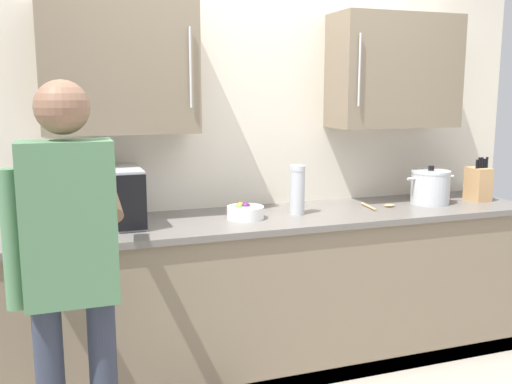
% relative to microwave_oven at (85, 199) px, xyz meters
% --- Properties ---
extents(back_wall_tiled, '(3.60, 0.44, 2.87)m').
position_rel_microwave_oven_xyz_m(back_wall_tiled, '(1.05, 0.29, 0.44)').
color(back_wall_tiled, beige).
rests_on(back_wall_tiled, ground_plane).
extents(counter_unit, '(3.17, 0.67, 0.92)m').
position_rel_microwave_oven_xyz_m(counter_unit, '(1.05, -0.03, -0.61)').
color(counter_unit, '#756651').
rests_on(counter_unit, ground_plane).
extents(microwave_oven, '(0.60, 0.76, 0.31)m').
position_rel_microwave_oven_xyz_m(microwave_oven, '(0.00, 0.00, 0.00)').
color(microwave_oven, '#B7BABF').
rests_on(microwave_oven, counter_unit).
extents(fruit_bowl, '(0.21, 0.21, 0.09)m').
position_rel_microwave_oven_xyz_m(fruit_bowl, '(0.84, -0.07, -0.11)').
color(fruit_bowl, white).
rests_on(fruit_bowl, counter_unit).
extents(wooden_spoon, '(0.19, 0.21, 0.02)m').
position_rel_microwave_oven_xyz_m(wooden_spoon, '(1.72, -0.04, -0.14)').
color(wooden_spoon, tan).
rests_on(wooden_spoon, counter_unit).
extents(thermos_flask, '(0.09, 0.09, 0.28)m').
position_rel_microwave_oven_xyz_m(thermos_flask, '(1.16, -0.05, -0.01)').
color(thermos_flask, '#B7BABF').
rests_on(thermos_flask, counter_unit).
extents(knife_block, '(0.11, 0.15, 0.28)m').
position_rel_microwave_oven_xyz_m(knife_block, '(2.44, -0.05, -0.04)').
color(knife_block, tan).
rests_on(knife_block, counter_unit).
extents(stock_pot, '(0.34, 0.24, 0.24)m').
position_rel_microwave_oven_xyz_m(stock_pot, '(2.08, -0.04, -0.05)').
color(stock_pot, '#B7BABF').
rests_on(stock_pot, counter_unit).
extents(person_figure, '(0.44, 0.60, 1.66)m').
position_rel_microwave_oven_xyz_m(person_figure, '(-0.10, -0.80, -0.08)').
color(person_figure, '#282D3D').
rests_on(person_figure, ground_plane).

